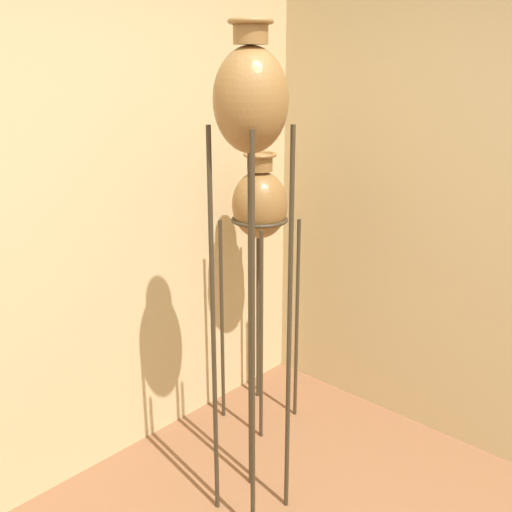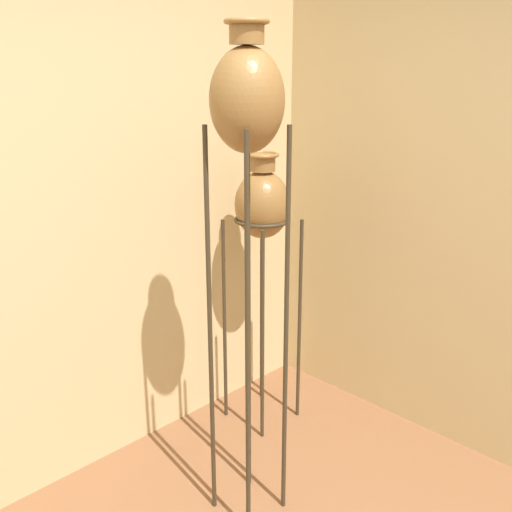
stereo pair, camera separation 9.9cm
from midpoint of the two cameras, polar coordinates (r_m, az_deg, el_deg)
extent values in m
cylinder|color=#382D1E|center=(2.40, 0.39, -9.22)|extent=(0.02, 0.02, 1.75)
cylinder|color=#382D1E|center=(2.55, 4.00, -7.54)|extent=(0.02, 0.02, 1.75)
cylinder|color=#382D1E|center=(2.55, -3.27, -7.55)|extent=(0.02, 0.02, 1.75)
cylinder|color=#382D1E|center=(2.69, 0.34, -6.09)|extent=(0.02, 0.02, 1.75)
torus|color=#382D1E|center=(2.31, 0.41, 12.41)|extent=(0.24, 0.24, 0.02)
ellipsoid|color=olive|center=(2.30, 0.41, 14.60)|extent=(0.28, 0.28, 0.39)
cylinder|color=olive|center=(2.30, 0.43, 20.47)|extent=(0.13, 0.13, 0.08)
torus|color=olive|center=(2.30, 0.43, 21.45)|extent=(0.17, 0.17, 0.02)
cylinder|color=#382D1E|center=(3.16, 1.52, -7.91)|extent=(0.02, 0.02, 1.18)
cylinder|color=#382D1E|center=(3.37, 5.01, -6.32)|extent=(0.02, 0.02, 1.18)
cylinder|color=#382D1E|center=(3.35, -2.17, -6.35)|extent=(0.02, 0.02, 1.18)
cylinder|color=#382D1E|center=(3.54, 1.35, -4.95)|extent=(0.02, 0.02, 1.18)
torus|color=#382D1E|center=(3.16, 1.51, 3.48)|extent=(0.30, 0.30, 0.02)
ellipsoid|color=olive|center=(3.14, 1.53, 4.89)|extent=(0.29, 0.29, 0.36)
cylinder|color=olive|center=(3.09, 1.56, 8.85)|extent=(0.13, 0.13, 0.08)
torus|color=olive|center=(3.09, 1.57, 9.62)|extent=(0.17, 0.17, 0.02)
camera|label=1|loc=(0.05, -88.99, 0.33)|focal=42.00mm
camera|label=2|loc=(0.05, 91.01, -0.33)|focal=42.00mm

